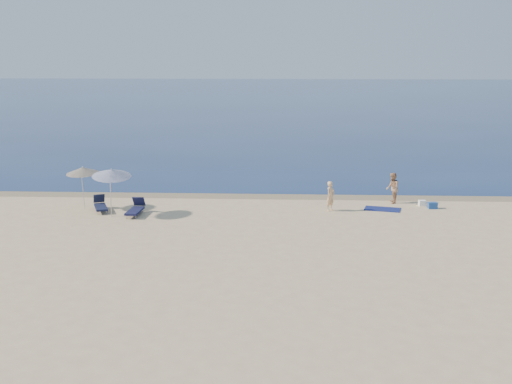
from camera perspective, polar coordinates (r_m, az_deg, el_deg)
ground at (r=19.02m, az=2.88°, el=-13.48°), size 160.00×160.00×0.00m
sea at (r=117.40m, az=2.78°, el=8.36°), size 240.00×160.00×0.01m
wet_sand_strip at (r=37.44m, az=2.82°, el=-0.40°), size 240.00×1.60×0.00m
person_left at (r=34.15m, az=6.64°, el=-0.37°), size 0.66×0.69×1.58m
person_right at (r=36.41m, az=12.04°, el=0.35°), size 0.68×0.86×1.71m
beach_towel at (r=35.03m, az=11.18°, el=-1.50°), size 2.08×1.46×0.03m
white_bag at (r=36.28m, az=14.55°, el=-0.96°), size 0.39×0.34×0.31m
blue_cooler at (r=35.81m, az=15.41°, el=-1.16°), size 0.51×0.38×0.34m
umbrella_near at (r=33.48m, az=-12.72°, el=1.67°), size 2.54×2.56×2.60m
umbrella_far at (r=35.43m, az=-15.15°, el=1.86°), size 2.11×2.13×2.36m
lounger_left at (r=34.99m, az=-13.66°, el=-1.18°), size 1.20×1.88×0.79m
lounger_right at (r=33.75m, az=-10.67°, el=-1.51°), size 0.70×1.90×0.83m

